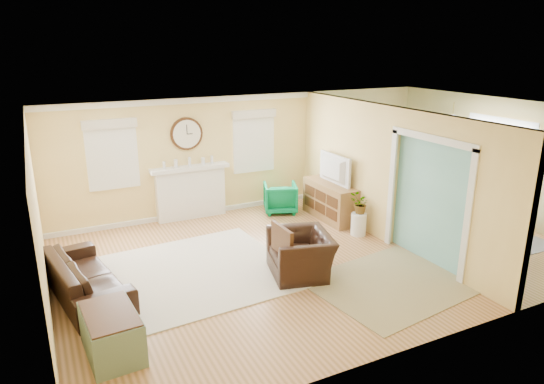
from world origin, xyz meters
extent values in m
plane|color=olive|center=(0.00, 0.00, 0.00)|extent=(9.00, 9.00, 0.00)
cube|color=#DFC06E|center=(0.00, 3.00, 1.30)|extent=(9.00, 0.02, 2.60)
cube|color=#DFC06E|center=(0.00, -3.00, 1.30)|extent=(9.00, 0.02, 2.60)
cube|color=#DFC06E|center=(-4.50, 0.00, 1.30)|extent=(0.02, 6.00, 2.60)
cube|color=#DFC06E|center=(4.50, 0.00, 1.30)|extent=(0.02, 6.00, 2.60)
cube|color=white|center=(0.00, 0.00, 2.60)|extent=(9.00, 6.00, 0.02)
cube|color=#DFC06E|center=(1.50, 1.40, 1.30)|extent=(0.12, 3.20, 2.60)
cube|color=#DFC06E|center=(1.50, -2.50, 1.30)|extent=(0.12, 1.00, 2.60)
cube|color=#DFC06E|center=(1.50, -1.10, 2.40)|extent=(0.12, 1.80, 0.40)
cube|color=white|center=(1.43, -0.20, 1.10)|extent=(0.04, 0.12, 2.20)
cube|color=white|center=(1.43, -2.00, 1.10)|extent=(0.04, 0.12, 2.20)
cube|color=white|center=(1.43, -1.10, 2.20)|extent=(0.04, 1.92, 0.12)
cube|color=#65AEA9|center=(1.57, 0.00, 1.30)|extent=(0.02, 6.00, 2.60)
cube|color=white|center=(-1.50, 2.88, 0.55)|extent=(1.50, 0.24, 1.10)
cube|color=white|center=(-1.50, 2.85, 1.13)|extent=(1.70, 0.30, 0.08)
cube|color=black|center=(-1.50, 2.98, 0.50)|extent=(0.85, 0.02, 0.75)
cube|color=gold|center=(-1.50, 2.87, 0.42)|extent=(0.85, 0.02, 0.62)
cylinder|color=#4F2D16|center=(-1.50, 2.97, 1.85)|extent=(0.70, 0.06, 0.70)
cylinder|color=silver|center=(-1.50, 2.94, 1.85)|extent=(0.60, 0.01, 0.60)
cube|color=black|center=(-1.50, 2.93, 1.95)|extent=(0.02, 0.01, 0.20)
cube|color=black|center=(-1.44, 2.93, 1.85)|extent=(0.12, 0.01, 0.02)
cube|color=white|center=(-3.05, 2.98, 1.55)|extent=(0.90, 0.03, 1.30)
cube|color=white|center=(-3.05, 2.95, 1.55)|extent=(1.00, 0.04, 1.40)
cube|color=beige|center=(-3.05, 2.91, 2.18)|extent=(1.05, 0.10, 0.18)
cube|color=white|center=(0.05, 2.98, 1.55)|extent=(0.90, 0.03, 1.30)
cube|color=white|center=(0.05, 2.95, 1.55)|extent=(1.00, 0.04, 1.40)
cube|color=beige|center=(0.05, 2.91, 2.18)|extent=(1.05, 0.10, 0.18)
cube|color=white|center=(4.47, 0.00, 1.10)|extent=(0.03, 1.60, 2.10)
cube|color=white|center=(4.44, 0.00, 1.10)|extent=(0.03, 1.70, 2.20)
cylinder|color=gold|center=(3.00, 0.00, 2.45)|extent=(0.02, 0.02, 0.30)
sphere|color=white|center=(3.00, 0.00, 2.20)|extent=(0.30, 0.30, 0.30)
cube|color=beige|center=(-2.38, 0.24, 0.01)|extent=(3.48, 3.07, 0.02)
cube|color=tan|center=(0.41, -1.55, 0.01)|extent=(2.66, 2.29, 0.01)
cube|color=slate|center=(3.10, -0.31, 0.01)|extent=(2.37, 2.97, 0.01)
imported|color=black|center=(-3.98, 0.24, 0.31)|extent=(1.20, 2.27, 0.63)
imported|color=black|center=(-0.71, -0.58, 0.35)|extent=(1.19, 1.29, 0.71)
imported|color=#00833B|center=(0.42, 2.35, 0.33)|extent=(0.93, 0.94, 0.67)
cube|color=slate|center=(-3.86, -1.44, 0.28)|extent=(0.67, 1.03, 0.55)
cube|color=#4F2D16|center=(-3.86, -1.44, 0.56)|extent=(0.64, 0.98, 0.02)
cube|color=olive|center=(1.20, 1.48, 0.40)|extent=(0.50, 1.50, 0.80)
cube|color=#4F2D16|center=(0.94, 1.03, 0.55)|extent=(0.01, 0.40, 0.22)
cube|color=#4F2D16|center=(0.94, 1.03, 0.28)|extent=(0.01, 0.40, 0.22)
cube|color=#4F2D16|center=(0.94, 1.48, 0.55)|extent=(0.01, 0.40, 0.22)
cube|color=#4F2D16|center=(0.94, 1.48, 0.28)|extent=(0.01, 0.40, 0.22)
cube|color=#4F2D16|center=(0.94, 1.93, 0.55)|extent=(0.01, 0.40, 0.22)
cube|color=#4F2D16|center=(0.94, 1.93, 0.28)|extent=(0.01, 0.40, 0.22)
imported|color=black|center=(1.18, 1.48, 1.11)|extent=(0.15, 1.09, 0.63)
cylinder|color=white|center=(1.19, 0.41, 0.23)|extent=(0.31, 0.31, 0.45)
imported|color=#337F33|center=(1.19, 0.41, 0.65)|extent=(0.42, 0.38, 0.41)
imported|color=#4F2D16|center=(3.10, -0.31, 0.31)|extent=(1.36, 1.95, 0.62)
cube|color=slate|center=(3.17, 0.82, 0.42)|extent=(0.45, 0.45, 0.05)
cube|color=slate|center=(3.17, 0.82, 0.65)|extent=(0.39, 0.12, 0.46)
cylinder|color=black|center=(3.30, 1.00, 0.19)|extent=(0.03, 0.03, 0.39)
cylinder|color=black|center=(3.35, 0.69, 0.19)|extent=(0.03, 0.03, 0.39)
cylinder|color=black|center=(2.99, 0.95, 0.19)|extent=(0.03, 0.03, 0.39)
cylinder|color=black|center=(3.04, 0.64, 0.19)|extent=(0.03, 0.03, 0.39)
cube|color=slate|center=(3.09, -1.49, 0.47)|extent=(0.44, 0.44, 0.05)
cube|color=slate|center=(3.09, -1.49, 0.73)|extent=(0.44, 0.05, 0.52)
cylinder|color=black|center=(2.92, -1.67, 0.22)|extent=(0.03, 0.03, 0.44)
cylinder|color=black|center=(2.92, -1.31, 0.22)|extent=(0.03, 0.03, 0.44)
cylinder|color=black|center=(3.27, -1.66, 0.22)|extent=(0.03, 0.03, 0.44)
cylinder|color=black|center=(3.27, -1.31, 0.22)|extent=(0.03, 0.03, 0.44)
cube|color=white|center=(2.43, -0.23, 0.41)|extent=(0.46, 0.46, 0.05)
cube|color=white|center=(2.43, -0.23, 0.64)|extent=(0.14, 0.38, 0.46)
cylinder|color=black|center=(2.24, -0.11, 0.19)|extent=(0.03, 0.03, 0.38)
cylinder|color=black|center=(2.54, -0.04, 0.19)|extent=(0.03, 0.03, 0.38)
cylinder|color=black|center=(2.31, -0.42, 0.19)|extent=(0.03, 0.03, 0.38)
cylinder|color=black|center=(2.61, -0.34, 0.19)|extent=(0.03, 0.03, 0.38)
cube|color=slate|center=(3.76, -0.35, 0.45)|extent=(0.49, 0.49, 0.05)
cube|color=slate|center=(3.76, -0.35, 0.70)|extent=(0.13, 0.42, 0.50)
cylinder|color=black|center=(3.89, -0.54, 0.21)|extent=(0.03, 0.03, 0.42)
cylinder|color=black|center=(3.56, -0.48, 0.21)|extent=(0.03, 0.03, 0.42)
cylinder|color=black|center=(3.96, -0.21, 0.21)|extent=(0.03, 0.03, 0.42)
cylinder|color=black|center=(3.63, -0.15, 0.21)|extent=(0.03, 0.03, 0.42)
camera|label=1|loc=(-4.38, -6.94, 3.69)|focal=32.00mm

